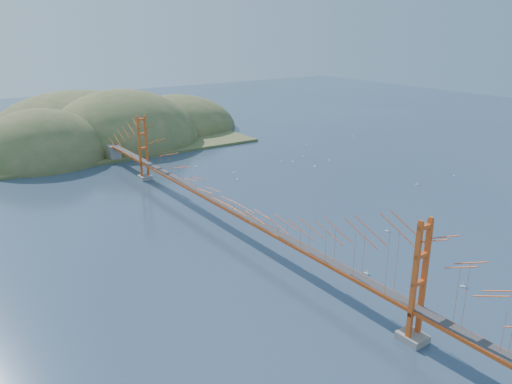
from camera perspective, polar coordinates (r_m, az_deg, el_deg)
ground at (r=68.20m, az=-2.66°, el=-4.59°), size 320.00×320.00×0.00m
bridge at (r=65.92m, az=-2.83°, el=1.07°), size 2.20×94.40×12.00m
far_headlands at (r=129.59m, az=-18.27°, el=5.68°), size 84.00×58.00×25.00m
sailboat_10 at (r=58.53m, az=12.51°, el=-9.00°), size 0.45×0.56×0.65m
sailboat_15 at (r=117.66m, az=5.83°, el=5.37°), size 0.62×0.64×0.72m
sailboat_11 at (r=92.44m, az=17.93°, el=0.88°), size 0.64×0.64×0.72m
sailboat_12 at (r=95.24m, az=-2.51°, el=2.29°), size 0.63×0.63×0.70m
sailboat_3 at (r=99.81m, az=-6.88°, el=2.92°), size 0.50×0.50×0.56m
sailboat_9 at (r=105.17m, az=8.41°, el=3.67°), size 0.46×0.56×0.66m
sailboat_4 at (r=100.07m, az=6.77°, el=2.98°), size 0.59×0.64×0.72m
sailboat_6 at (r=58.94m, az=22.59°, el=-9.86°), size 0.63×0.63×0.69m
sailboat_8 at (r=102.88m, az=2.88°, el=3.51°), size 0.60×0.60×0.62m
sailboat_0 at (r=70.62m, az=14.74°, el=-4.26°), size 0.54×0.57×0.64m
sailboat_5 at (r=100.03m, az=21.71°, el=1.75°), size 0.54×0.54×0.61m
sailboat_16 at (r=103.05m, az=4.22°, el=3.52°), size 0.66×0.66×0.72m
sailboat_17 at (r=107.22m, az=5.38°, el=4.07°), size 0.50×0.49×0.56m
sailboat_extra_0 at (r=129.55m, az=11.01°, el=6.33°), size 0.57×0.57×0.61m
sailboat_extra_1 at (r=90.76m, az=-2.16°, el=1.46°), size 0.56×0.56×0.62m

